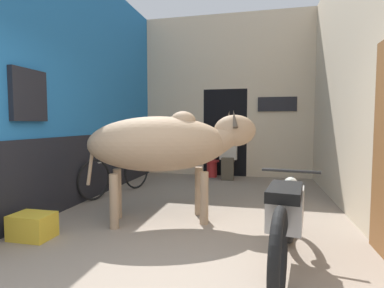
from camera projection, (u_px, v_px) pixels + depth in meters
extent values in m
cube|color=#236BAD|center=(86.00, 85.00, 5.13)|extent=(0.18, 5.25, 3.89)
cube|color=black|center=(94.00, 166.00, 5.20)|extent=(0.03, 5.25, 1.09)
cube|color=black|center=(28.00, 95.00, 3.69)|extent=(0.08, 0.56, 0.64)
cube|color=beige|center=(227.00, 52.00, 7.23)|extent=(4.03, 0.18, 1.78)
cube|color=beige|center=(176.00, 132.00, 7.65)|extent=(1.46, 0.18, 2.11)
cube|color=beige|center=(279.00, 133.00, 7.09)|extent=(1.51, 0.18, 2.11)
cube|color=black|center=(227.00, 132.00, 7.72)|extent=(1.05, 0.90, 2.11)
cube|color=black|center=(277.00, 104.00, 6.95)|extent=(0.88, 0.03, 0.33)
cube|color=beige|center=(355.00, 76.00, 4.20)|extent=(0.18, 5.25, 3.89)
ellipsoid|color=tan|center=(159.00, 144.00, 3.88)|extent=(1.95, 1.35, 0.72)
ellipsoid|color=tan|center=(183.00, 121.00, 3.91)|extent=(0.42, 0.40, 0.26)
cylinder|color=tan|center=(221.00, 139.00, 4.00)|extent=(0.56, 0.49, 0.47)
ellipsoid|color=tan|center=(235.00, 131.00, 4.02)|extent=(0.66, 0.54, 0.42)
cylinder|color=tan|center=(91.00, 161.00, 3.77)|extent=(0.14, 0.09, 0.61)
cylinder|color=tan|center=(199.00, 191.00, 4.22)|extent=(0.11, 0.11, 0.67)
cylinder|color=tan|center=(204.00, 198.00, 3.81)|extent=(0.11, 0.11, 0.67)
cylinder|color=tan|center=(117.00, 193.00, 4.05)|extent=(0.11, 0.11, 0.67)
cylinder|color=tan|center=(114.00, 201.00, 3.64)|extent=(0.11, 0.11, 0.67)
cone|color=#473D33|center=(228.00, 119.00, 4.15)|extent=(0.13, 0.18, 0.26)
cone|color=#473D33|center=(234.00, 119.00, 3.85)|extent=(0.13, 0.18, 0.26)
torus|color=black|center=(279.00, 257.00, 2.09)|extent=(0.19, 0.71, 0.71)
torus|color=black|center=(290.00, 209.00, 3.24)|extent=(0.19, 0.71, 0.71)
cube|color=#9E9993|center=(286.00, 207.00, 2.65)|extent=(0.38, 0.72, 0.28)
cube|color=black|center=(285.00, 192.00, 2.47)|extent=(0.34, 0.58, 0.09)
cylinder|color=black|center=(291.00, 171.00, 3.08)|extent=(0.58, 0.12, 0.03)
sphere|color=silver|center=(291.00, 184.00, 3.17)|extent=(0.15, 0.15, 0.15)
torus|color=black|center=(94.00, 180.00, 4.99)|extent=(0.24, 0.67, 0.69)
torus|color=black|center=(137.00, 171.00, 5.90)|extent=(0.24, 0.67, 0.69)
cylinder|color=#B7B2A8|center=(117.00, 160.00, 5.43)|extent=(0.30, 0.84, 0.03)
cylinder|color=black|center=(133.00, 154.00, 5.80)|extent=(0.43, 0.16, 0.03)
cube|color=brown|center=(227.00, 171.00, 6.76)|extent=(0.27, 0.14, 0.40)
cube|color=brown|center=(228.00, 160.00, 6.83)|extent=(0.27, 0.32, 0.11)
cube|color=beige|center=(228.00, 148.00, 6.88)|extent=(0.39, 0.20, 0.55)
sphere|color=tan|center=(229.00, 131.00, 6.85)|extent=(0.20, 0.20, 0.20)
cylinder|color=red|center=(212.00, 169.00, 7.17)|extent=(0.25, 0.25, 0.37)
cylinder|color=red|center=(212.00, 161.00, 7.15)|extent=(0.35, 0.35, 0.04)
cube|color=gold|center=(33.00, 226.00, 3.34)|extent=(0.44, 0.32, 0.28)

